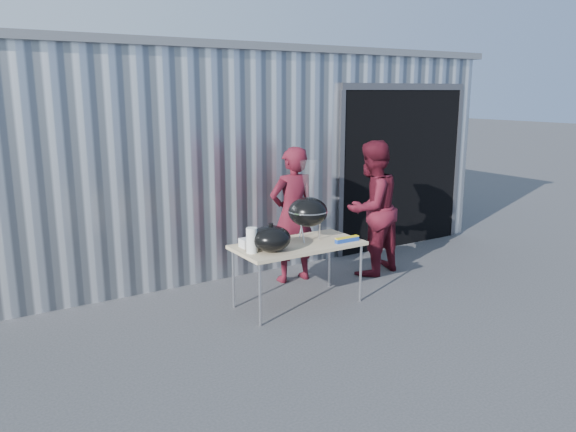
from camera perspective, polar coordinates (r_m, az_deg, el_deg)
ground at (r=6.26m, az=-0.55°, el=-10.80°), size 80.00×80.00×0.00m
building at (r=10.30m, az=-9.71°, el=7.14°), size 8.20×6.20×3.10m
folding_table at (r=6.54m, az=1.03°, el=-3.15°), size 1.50×0.75×0.75m
kettle_grill at (r=6.58m, az=2.04°, el=1.03°), size 0.47×0.47×0.95m
grill_lid at (r=6.19m, az=-1.73°, el=-2.29°), size 0.44×0.44×0.32m
paper_towels at (r=6.14m, az=-3.71°, el=-2.49°), size 0.12×0.12×0.28m
white_tub at (r=6.39m, az=-3.96°, el=-2.72°), size 0.20×0.15×0.10m
foil_box at (r=6.62m, az=6.01°, el=-2.38°), size 0.32×0.05×0.06m
person_cook at (r=7.35m, az=0.46°, el=0.11°), size 0.67×0.46×1.79m
person_bystander at (r=7.73m, az=8.46°, el=0.79°), size 1.03×0.88×1.84m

